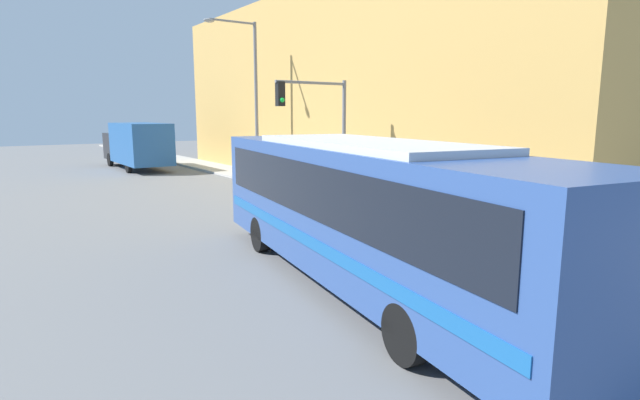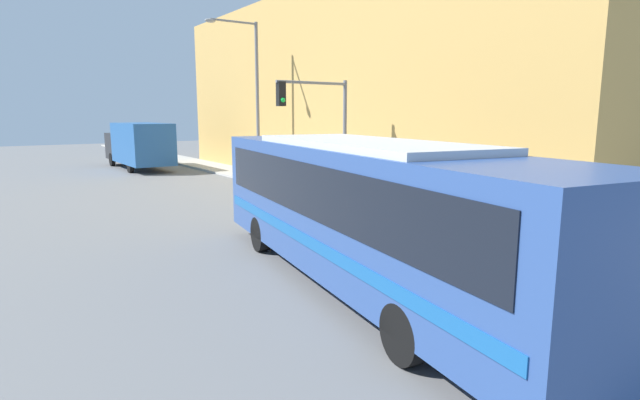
{
  "view_description": "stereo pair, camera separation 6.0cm",
  "coord_description": "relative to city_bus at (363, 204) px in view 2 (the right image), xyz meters",
  "views": [
    {
      "loc": [
        -7.32,
        -6.1,
        3.57
      ],
      "look_at": [
        0.12,
        4.61,
        1.32
      ],
      "focal_mm": 28.0,
      "sensor_mm": 36.0,
      "label": 1
    },
    {
      "loc": [
        -7.27,
        -6.13,
        3.57
      ],
      "look_at": [
        0.12,
        4.61,
        1.32
      ],
      "focal_mm": 28.0,
      "sensor_mm": 36.0,
      "label": 2
    }
  ],
  "objects": [
    {
      "name": "ground_plane",
      "position": [
        0.88,
        -1.62,
        -1.76
      ],
      "size": [
        120.0,
        120.0,
        0.0
      ],
      "primitive_type": "plane",
      "color": "slate"
    },
    {
      "name": "sidewalk",
      "position": [
        6.61,
        18.38,
        -1.69
      ],
      "size": [
        2.47,
        70.0,
        0.12
      ],
      "color": "#B7B2A8",
      "rests_on": "ground_plane"
    },
    {
      "name": "building_facade",
      "position": [
        10.85,
        14.44,
        3.24
      ],
      "size": [
        6.0,
        30.11,
        9.98
      ],
      "color": "tan",
      "rests_on": "ground_plane"
    },
    {
      "name": "city_bus",
      "position": [
        0.0,
        0.0,
        0.0
      ],
      "size": [
        4.32,
        11.59,
        3.05
      ],
      "rotation": [
        0.0,
        0.0,
        -0.17
      ],
      "color": "#2D4C8C",
      "rests_on": "ground_plane"
    },
    {
      "name": "delivery_truck",
      "position": [
        2.4,
        26.05,
        -0.12
      ],
      "size": [
        2.5,
        8.39,
        3.0
      ],
      "color": "#265999",
      "rests_on": "ground_plane"
    },
    {
      "name": "fire_hydrant",
      "position": [
        5.98,
        1.13,
        -1.23
      ],
      "size": [
        0.26,
        0.34,
        0.8
      ],
      "color": "gold",
      "rests_on": "sidewalk"
    },
    {
      "name": "traffic_light_pole",
      "position": [
        4.94,
        8.65,
        1.68
      ],
      "size": [
        3.28,
        0.35,
        4.79
      ],
      "color": "slate",
      "rests_on": "sidewalk"
    },
    {
      "name": "parking_meter",
      "position": [
        5.98,
        9.06,
        -0.73
      ],
      "size": [
        0.14,
        0.14,
        1.33
      ],
      "color": "slate",
      "rests_on": "sidewalk"
    },
    {
      "name": "street_lamp",
      "position": [
        5.87,
        16.48,
        3.19
      ],
      "size": [
        2.89,
        0.28,
        8.17
      ],
      "color": "slate",
      "rests_on": "sidewalk"
    }
  ]
}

